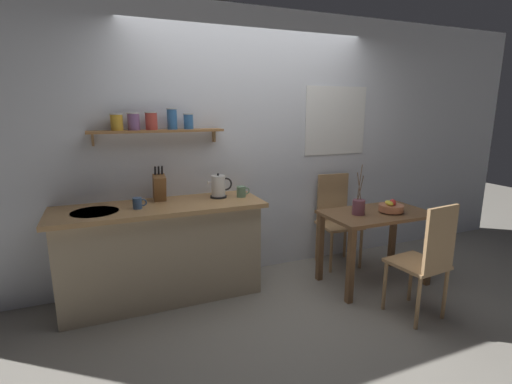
% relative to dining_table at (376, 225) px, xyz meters
% --- Properties ---
extents(ground_plane, '(14.00, 14.00, 0.00)m').
position_rel_dining_table_xyz_m(ground_plane, '(-1.01, 0.17, -0.61)').
color(ground_plane, gray).
extents(back_wall, '(6.80, 0.11, 2.70)m').
position_rel_dining_table_xyz_m(back_wall, '(-0.80, 0.82, 0.74)').
color(back_wall, silver).
rests_on(back_wall, ground_plane).
extents(kitchen_counter, '(1.83, 0.63, 0.90)m').
position_rel_dining_table_xyz_m(kitchen_counter, '(-2.01, 0.49, -0.16)').
color(kitchen_counter, tan).
rests_on(kitchen_counter, ground_plane).
extents(wall_shelf, '(1.19, 0.20, 0.32)m').
position_rel_dining_table_xyz_m(wall_shelf, '(-2.00, 0.66, 0.98)').
color(wall_shelf, '#9E6B3D').
extents(dining_table, '(1.04, 0.61, 0.74)m').
position_rel_dining_table_xyz_m(dining_table, '(0.00, 0.00, 0.00)').
color(dining_table, brown).
rests_on(dining_table, ground_plane).
extents(dining_chair_near, '(0.43, 0.44, 1.00)m').
position_rel_dining_table_xyz_m(dining_chair_near, '(-0.07, -0.71, -0.06)').
color(dining_chair_near, tan).
rests_on(dining_chair_near, ground_plane).
extents(dining_chair_far, '(0.46, 0.43, 1.01)m').
position_rel_dining_table_xyz_m(dining_chair_far, '(-0.06, 0.59, -0.05)').
color(dining_chair_far, tan).
rests_on(dining_chair_far, ground_plane).
extents(fruit_bowl, '(0.24, 0.24, 0.13)m').
position_rel_dining_table_xyz_m(fruit_bowl, '(0.12, -0.06, 0.18)').
color(fruit_bowl, '#BC704C').
rests_on(fruit_bowl, dining_table).
extents(twig_vase, '(0.12, 0.12, 0.48)m').
position_rel_dining_table_xyz_m(twig_vase, '(-0.22, 0.00, 0.21)').
color(twig_vase, brown).
rests_on(twig_vase, dining_table).
extents(electric_kettle, '(0.24, 0.16, 0.24)m').
position_rel_dining_table_xyz_m(electric_kettle, '(-1.44, 0.54, 0.39)').
color(electric_kettle, black).
rests_on(electric_kettle, kitchen_counter).
extents(knife_block, '(0.11, 0.17, 0.33)m').
position_rel_dining_table_xyz_m(knife_block, '(-1.98, 0.61, 0.42)').
color(knife_block, brown).
rests_on(knife_block, kitchen_counter).
extents(coffee_mug_by_sink, '(0.12, 0.08, 0.10)m').
position_rel_dining_table_xyz_m(coffee_mug_by_sink, '(-2.20, 0.41, 0.34)').
color(coffee_mug_by_sink, '#3D5B89').
rests_on(coffee_mug_by_sink, kitchen_counter).
extents(coffee_mug_spare, '(0.13, 0.09, 0.10)m').
position_rel_dining_table_xyz_m(coffee_mug_spare, '(-1.23, 0.48, 0.34)').
color(coffee_mug_spare, slate).
rests_on(coffee_mug_spare, kitchen_counter).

